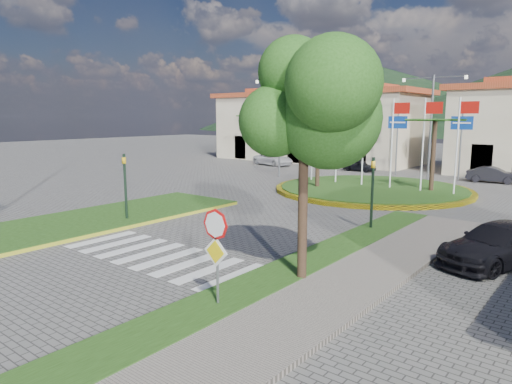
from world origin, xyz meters
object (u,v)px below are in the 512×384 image
Objects in this scene: roundabout_island at (372,189)px; stop_sign at (216,242)px; car_side_right at (499,244)px; car_dark_b at (493,175)px; car_dark_a at (359,165)px; white_van at (273,159)px; deciduous_tree at (305,106)px.

roundabout_island is 4.79× the size of stop_sign.
car_dark_b is at bearing 124.41° from car_side_right.
roundabout_island is 4.13× the size of car_dark_a.
white_van is (-14.73, 8.91, 0.44)m from roundabout_island.
car_dark_a is 0.65× the size of car_side_right.
car_dark_a is (9.04, 0.83, -0.09)m from white_van.
car_side_right is (24.45, -20.41, 0.07)m from white_van.
car_side_right is (9.72, -11.49, 0.51)m from roundabout_island.
stop_sign is 0.39× the size of deciduous_tree.
deciduous_tree reaches higher than stop_sign.
deciduous_tree is (0.60, 3.04, 3.38)m from stop_sign.
deciduous_tree is 1.53× the size of white_van.
deciduous_tree is at bearing -151.57° from car_dark_a.
car_side_right reaches higher than car_dark_a.
stop_sign reaches higher than car_side_right.
white_van is 20.09m from car_dark_b.
car_dark_b is 21.26m from car_side_right.
car_side_right is at bearing -49.77° from roundabout_island.
deciduous_tree is 33.19m from white_van.
car_dark_a is 0.85× the size of car_dark_b.
stop_sign is 29.38m from car_dark_b.
stop_sign is 0.60× the size of white_van.
white_van is at bearing 100.98° from car_dark_a.
white_van reaches higher than car_dark_a.
deciduous_tree reaches higher than car_dark_a.
stop_sign is 35.00m from white_van.
car_dark_b reaches higher than car_dark_a.
stop_sign is at bearing -134.88° from white_van.
roundabout_island is 1.87× the size of deciduous_tree.
white_van is at bearing 148.83° from roundabout_island.
car_side_right is (4.82, 8.55, -1.10)m from stop_sign.
white_van is (-19.63, 28.95, -1.17)m from stop_sign.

